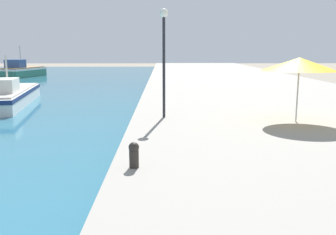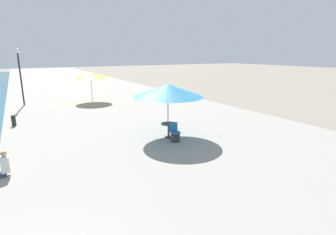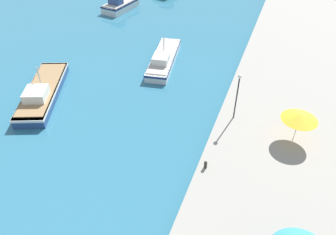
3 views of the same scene
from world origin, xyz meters
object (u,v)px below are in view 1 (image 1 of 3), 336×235
(mooring_bollard, at_px, (134,154))
(lamppost, at_px, (164,45))
(fishing_boat_mid, at_px, (8,95))
(fishing_boat_distant, at_px, (21,71))
(cafe_umbrella_white, at_px, (299,64))

(mooring_bollard, distance_m, lamppost, 7.53)
(mooring_bollard, height_order, lamppost, lamppost)
(fishing_boat_mid, relative_size, lamppost, 2.23)
(mooring_bollard, bearing_deg, fishing_boat_mid, 121.36)
(fishing_boat_distant, xyz_separation_m, lamppost, (18.56, -33.29, 3.02))
(mooring_bollard, bearing_deg, lamppost, 83.69)
(fishing_boat_mid, relative_size, mooring_bollard, 15.58)
(fishing_boat_mid, xyz_separation_m, mooring_bollard, (9.41, -15.45, 0.42))
(lamppost, bearing_deg, fishing_boat_mid, 140.21)
(mooring_bollard, bearing_deg, fishing_boat_distant, 113.84)
(fishing_boat_distant, bearing_deg, cafe_umbrella_white, -40.60)
(mooring_bollard, bearing_deg, cafe_umbrella_white, 43.80)
(fishing_boat_mid, distance_m, lamppost, 13.63)
(fishing_boat_distant, bearing_deg, fishing_boat_mid, -56.80)
(cafe_umbrella_white, xyz_separation_m, mooring_bollard, (-6.14, -5.89, -1.98))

